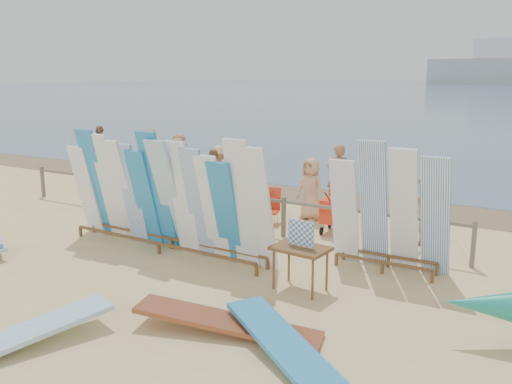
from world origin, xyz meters
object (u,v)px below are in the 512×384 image
Objects in this scene: beach_chair_left at (240,207)px; beachgoer_1 at (153,160)px; flat_board_b at (13,351)px; vendor_table at (300,267)px; beachgoer_7 at (338,176)px; beachgoer_8 at (425,214)px; flat_board_d at (290,363)px; beachgoer_3 at (220,172)px; beachgoer_4 at (213,178)px; stroller at (334,215)px; side_surfboard_rack at (389,213)px; beachgoer_6 at (311,189)px; beachgoer_extra_1 at (100,150)px; beachgoer_11 at (179,160)px; beach_chair_right at (268,213)px; main_surfboard_rack at (164,199)px; flat_board_c at (227,332)px.

beachgoer_1 is at bearing 173.67° from beach_chair_left.
beach_chair_left is at bearing 116.60° from flat_board_b.
beachgoer_7 reaches higher than vendor_table.
vendor_table is 3.47m from beachgoer_8.
flat_board_d is 1.74× the size of beachgoer_3.
beachgoer_4 reaches higher than vendor_table.
vendor_table is 1.16× the size of stroller.
side_surfboard_rack reaches higher than beachgoer_4.
flat_board_d is 1.42× the size of beachgoer_1.
beachgoer_6 is at bearing -133.37° from beachgoer_1.
beachgoer_1 is (-2.91, 0.93, 0.15)m from beachgoer_4.
beachgoer_3 is at bearing 155.36° from stroller.
beachgoer_6 reaches higher than beachgoer_8.
beachgoer_extra_1 is at bearing 156.45° from vendor_table.
flat_board_d is at bearing -165.93° from beachgoer_1.
beachgoer_11 is (-4.76, 9.73, 0.85)m from flat_board_b.
beach_chair_right is 1.24m from beachgoer_6.
beach_chair_left reaches higher than flat_board_d.
beachgoer_4 is at bearing 166.66° from stroller.
main_surfboard_rack is at bearing -121.07° from beach_chair_right.
main_surfboard_rack is 3.92m from beachgoer_4.
main_surfboard_rack is at bearing 35.76° from beachgoer_7.
vendor_table is 0.45× the size of flat_board_c.
side_surfboard_rack is 0.91× the size of flat_board_c.
beachgoer_extra_1 reaches higher than beach_chair_left.
stroller is (-0.57, 5.36, 0.42)m from flat_board_c.
main_surfboard_rack is 3.24× the size of beachgoer_3.
side_surfboard_rack is 6.12m from beachgoer_4.
side_surfboard_rack is at bearing -48.79° from stroller.
beach_chair_right is 3.12m from beachgoer_3.
beachgoer_1 is 1.24× the size of beachgoer_8.
beachgoer_8 is (4.67, -0.33, 0.51)m from beach_chair_left.
beachgoer_1 is (-4.23, 4.60, -0.17)m from main_surfboard_rack.
beachgoer_1 is at bearing -118.68° from beachgoer_11.
beachgoer_1 is 1.21× the size of beachgoer_6.
beach_chair_right is at bearing -142.01° from beachgoer_8.
flat_board_b is at bearing -116.37° from vendor_table.
beachgoer_3 is (-3.37, -0.74, -0.09)m from beachgoer_7.
side_surfboard_rack reaches higher than beach_chair_right.
flat_board_c is 5.76m from beach_chair_right.
beachgoer_extra_1 is at bearing 144.85° from main_surfboard_rack.
flat_board_c is 6.35m from beachgoer_6.
beachgoer_extra_1 is at bearing 174.55° from beach_chair_left.
beachgoer_7 is at bearing -60.35° from beachgoer_4.
flat_board_c is 7.93m from beachgoer_7.
beachgoer_1 reaches higher than beach_chair_right.
beachgoer_11 is (0.34, 0.90, -0.10)m from beachgoer_1.
flat_board_d is 1.58× the size of beachgoer_11.
beachgoer_4 is at bearing -148.10° from beachgoer_8.
flat_board_d is (4.18, -2.66, -1.12)m from main_surfboard_rack.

